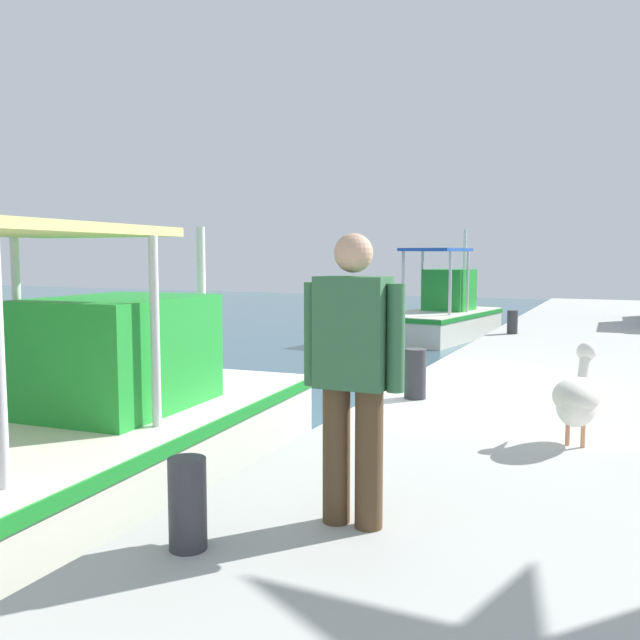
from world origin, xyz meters
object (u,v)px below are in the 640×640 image
fishing_boat_second (74,446)px  mooring_bollard_third (415,374)px  fishing_boat_third (442,315)px  mooring_bollard_fourth (512,322)px  mooring_bollard_second (188,504)px  pelican (578,397)px  fisherman_standing (353,368)px

fishing_boat_second → mooring_bollard_third: bearing=-42.3°
fishing_boat_third → mooring_bollard_third: 12.14m
fishing_boat_second → mooring_bollard_third: size_ratio=11.79×
mooring_bollard_third → mooring_bollard_fourth: (6.68, -0.00, -0.04)m
mooring_bollard_second → fishing_boat_second: bearing=56.4°
mooring_bollard_third → fishing_boat_third: bearing=13.0°
fishing_boat_third → pelican: fishing_boat_third is taller
fishing_boat_second → mooring_bollard_third: (2.59, -2.36, 0.40)m
mooring_bollard_third → mooring_bollard_fourth: size_ratio=1.17×
fisherman_standing → mooring_bollard_second: fisherman_standing is taller
fishing_boat_second → mooring_bollard_second: 2.86m
mooring_bollard_third → mooring_bollard_fourth: mooring_bollard_third is taller
mooring_bollard_second → mooring_bollard_fourth: 10.84m
mooring_bollard_second → fisherman_standing: bearing=-45.3°
mooring_bollard_fourth → fisherman_standing: bearing=-176.2°
fishing_boat_third → pelican: (-13.03, -4.46, 0.55)m
fisherman_standing → mooring_bollard_fourth: size_ratio=3.60×
fishing_boat_third → pelican: 13.78m
fishing_boat_second → mooring_bollard_second: bearing=-123.6°
fisherman_standing → mooring_bollard_second: size_ratio=3.42×
pelican → fishing_boat_third: bearing=18.9°
fisherman_standing → mooring_bollard_fourth: 10.22m
fishing_boat_third → mooring_bollard_fourth: 5.83m
fishing_boat_second → pelican: size_ratio=6.62×
fishing_boat_third → mooring_bollard_fourth: fishing_boat_third is taller
pelican → fisherman_standing: (-2.29, 1.06, 0.52)m
fishing_boat_third → mooring_bollard_second: size_ratio=10.06×
fishing_boat_second → fisherman_standing: fishing_boat_second is taller
mooring_bollard_third → pelican: bearing=-124.9°
pelican → mooring_bollard_fourth: bearing=12.4°
mooring_bollard_second → mooring_bollard_third: 4.16m
mooring_bollard_fourth → fishing_boat_second: bearing=165.7°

